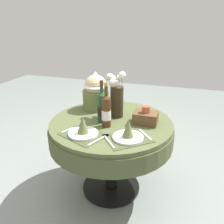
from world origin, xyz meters
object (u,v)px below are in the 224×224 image
at_px(wine_bottle_right, 102,107).
at_px(gift_tub_back_left, 96,89).
at_px(place_setting_right, 128,133).
at_px(dining_table, 111,134).
at_px(flower_vase, 116,97).
at_px(place_setting_left, 83,129).
at_px(woven_basket_side_right, 146,117).
at_px(wine_bottle_left, 106,111).

bearing_deg(wine_bottle_right, gift_tub_back_left, 120.33).
bearing_deg(place_setting_right, gift_tub_back_left, 131.57).
bearing_deg(wine_bottle_right, dining_table, 23.39).
xyz_separation_m(flower_vase, wine_bottle_right, (-0.09, -0.16, -0.05)).
xyz_separation_m(place_setting_left, wine_bottle_right, (0.06, 0.28, 0.10)).
relative_size(place_setting_left, gift_tub_back_left, 1.08).
bearing_deg(flower_vase, woven_basket_side_right, -13.52).
distance_m(dining_table, wine_bottle_right, 0.29).
distance_m(place_setting_left, wine_bottle_right, 0.30).
xyz_separation_m(flower_vase, wine_bottle_left, (-0.02, -0.23, -0.05)).
bearing_deg(wine_bottle_right, flower_vase, 61.60).
relative_size(flower_vase, wine_bottle_left, 1.14).
distance_m(flower_vase, wine_bottle_right, 0.19).
height_order(place_setting_left, gift_tub_back_left, gift_tub_back_left).
distance_m(wine_bottle_left, gift_tub_back_left, 0.45).
height_order(flower_vase, wine_bottle_right, flower_vase).
xyz_separation_m(dining_table, gift_tub_back_left, (-0.25, 0.27, 0.34)).
bearing_deg(place_setting_left, dining_table, 67.21).
bearing_deg(wine_bottle_left, gift_tub_back_left, 122.90).
bearing_deg(wine_bottle_right, place_setting_right, -38.23).
height_order(dining_table, flower_vase, flower_vase).
distance_m(flower_vase, gift_tub_back_left, 0.30).
bearing_deg(dining_table, wine_bottle_right, -156.61).
distance_m(flower_vase, woven_basket_side_right, 0.33).
xyz_separation_m(flower_vase, woven_basket_side_right, (0.29, -0.07, -0.14)).
height_order(dining_table, place_setting_right, place_setting_right).
xyz_separation_m(wine_bottle_right, woven_basket_side_right, (0.38, 0.09, -0.09)).
xyz_separation_m(place_setting_right, flower_vase, (-0.21, 0.39, 0.15)).
bearing_deg(place_setting_left, wine_bottle_right, 78.44).
relative_size(flower_vase, gift_tub_back_left, 1.15).
distance_m(wine_bottle_left, wine_bottle_right, 0.10).
relative_size(wine_bottle_left, woven_basket_side_right, 1.84).
relative_size(flower_vase, woven_basket_side_right, 2.10).
relative_size(wine_bottle_left, wine_bottle_right, 1.02).
height_order(flower_vase, wine_bottle_left, flower_vase).
height_order(wine_bottle_left, woven_basket_side_right, wine_bottle_left).
distance_m(place_setting_left, place_setting_right, 0.36).
distance_m(gift_tub_back_left, woven_basket_side_right, 0.61).
height_order(place_setting_left, flower_vase, flower_vase).
bearing_deg(place_setting_left, place_setting_right, 7.44).
bearing_deg(dining_table, flower_vase, 85.05).
bearing_deg(gift_tub_back_left, place_setting_right, -48.43).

